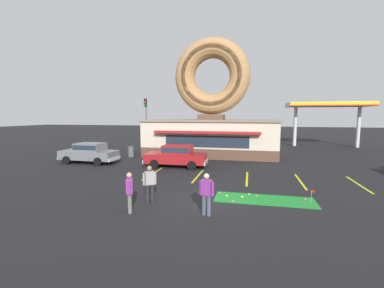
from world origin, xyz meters
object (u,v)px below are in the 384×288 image
Objects in this scene: pedestrian_hooded_kid at (206,192)px; golf_ball at (242,196)px; pedestrian_leather_jacket_man at (150,182)px; traffic_light_pole at (146,116)px; car_red at (177,155)px; car_grey at (89,152)px; putting_flag_pin at (312,193)px; pedestrian_blue_sweater_man at (130,191)px; trash_bin at (131,151)px.

golf_ball is at bearing 63.51° from pedestrian_hooded_kid.
traffic_light_pole is at bearing 113.21° from pedestrian_leather_jacket_man.
car_red is 0.79× the size of traffic_light_pole.
traffic_light_pole is (-10.32, 18.79, 2.82)m from pedestrian_hooded_kid.
pedestrian_hooded_kid is at bearing -19.02° from pedestrian_leather_jacket_man.
pedestrian_hooded_kid is at bearing -38.24° from car_grey.
golf_ball is 4.29m from pedestrian_leather_jacket_man.
pedestrian_blue_sweater_man is at bearing -159.53° from putting_flag_pin.
pedestrian_blue_sweater_man is at bearing -103.44° from pedestrian_leather_jacket_man.
putting_flag_pin reaches higher than golf_ball.
traffic_light_pole is (-6.64, 10.20, 2.84)m from car_red.
trash_bin is at bearing 119.63° from pedestrian_leather_jacket_man.
car_red is 2.85× the size of pedestrian_hooded_kid.
traffic_light_pole is (-7.36, 19.16, 2.84)m from pedestrian_blue_sweater_man.
golf_ball is at bearing 22.20° from pedestrian_leather_jacket_man.
car_red reaches higher than putting_flag_pin.
trash_bin is at bearing 115.94° from pedestrian_blue_sweater_man.
pedestrian_hooded_kid reaches higher than pedestrian_blue_sweater_man.
pedestrian_hooded_kid is (10.84, -8.54, 0.02)m from car_grey.
car_red is 4.73× the size of trash_bin.
pedestrian_leather_jacket_man is (-3.89, -1.59, 0.84)m from golf_ball.
pedestrian_hooded_kid is (-1.25, -2.50, 0.84)m from golf_ball.
pedestrian_hooded_kid is 1.00× the size of pedestrian_leather_jacket_man.
golf_ball is at bearing -51.07° from car_red.
pedestrian_leather_jacket_man reaches higher than putting_flag_pin.
putting_flag_pin is at bearing 11.52° from pedestrian_leather_jacket_man.
pedestrian_blue_sweater_man reaches higher than putting_flag_pin.
trash_bin is (-5.38, 3.58, -0.37)m from car_red.
pedestrian_hooded_kid is 2.80m from pedestrian_leather_jacket_man.
pedestrian_leather_jacket_man is 1.65× the size of trash_bin.
car_grey is 2.84× the size of pedestrian_leather_jacket_man.
trash_bin is at bearing -79.20° from traffic_light_pole.
pedestrian_blue_sweater_man is 1.63× the size of trash_bin.
traffic_light_pole is (0.52, 10.25, 2.84)m from car_grey.
pedestrian_blue_sweater_man is 0.27× the size of traffic_light_pole.
traffic_light_pole is at bearing 131.40° from putting_flag_pin.
pedestrian_blue_sweater_man is at bearing -68.98° from traffic_light_pole.
pedestrian_leather_jacket_man is at bearing 76.56° from pedestrian_blue_sweater_man.
traffic_light_pole reaches higher than pedestrian_leather_jacket_man.
putting_flag_pin is at bearing -36.63° from trash_bin.
pedestrian_leather_jacket_man is 12.96m from trash_bin.
car_grey reaches higher than putting_flag_pin.
pedestrian_leather_jacket_man is 0.28× the size of traffic_light_pole.
golf_ball is 0.01× the size of traffic_light_pole.
golf_ball is at bearing 34.32° from pedestrian_blue_sweater_man.
pedestrian_hooded_kid is (2.95, 0.36, 0.02)m from pedestrian_blue_sweater_man.
traffic_light_pole is at bearing 111.02° from pedestrian_blue_sweater_man.
car_red reaches higher than pedestrian_blue_sweater_man.
car_red is at bearing -56.93° from traffic_light_pole.
pedestrian_hooded_kid is (3.67, -8.60, 0.02)m from car_red.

